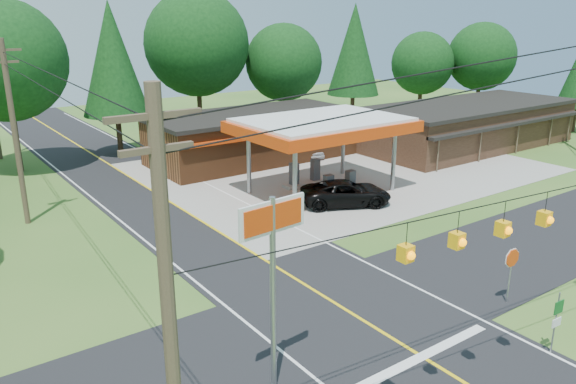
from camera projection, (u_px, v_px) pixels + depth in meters
ground at (351, 313)px, 21.83m from camera, size 120.00×120.00×0.00m
main_highway at (351, 313)px, 21.83m from camera, size 8.00×120.00×0.02m
cross_road at (351, 313)px, 21.83m from camera, size 70.00×7.00×0.02m
lane_center_yellow at (351, 313)px, 21.82m from camera, size 0.15×110.00×0.00m
gas_canopy at (322, 128)px, 35.62m from camera, size 10.60×7.40×4.88m
convenience_store at (253, 136)px, 44.62m from camera, size 16.40×7.55×3.80m
strip_building at (469, 125)px, 49.20m from camera, size 20.40×8.75×3.80m
utility_pole_near_left at (170, 326)px, 11.11m from camera, size 1.80×0.30×10.00m
utility_pole_far_left at (14, 131)px, 29.77m from camera, size 1.80×0.30×10.00m
overhead_beacons at (483, 209)px, 14.76m from camera, size 17.04×2.04×1.03m
treeline_backdrop at (130, 70)px, 38.64m from camera, size 70.27×51.59×13.30m
suv_car at (346, 193)px, 34.08m from camera, size 7.31×7.31×1.51m
sedan_car at (309, 150)px, 45.77m from camera, size 4.15×4.15×1.20m
big_stop_sign at (273, 252)px, 16.11m from camera, size 2.32×0.30×6.25m
octagonal_stop_sign at (512, 262)px, 22.13m from camera, size 0.83×0.11×2.38m
route_sign_post at (557, 318)px, 18.87m from camera, size 0.47×0.10×2.30m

